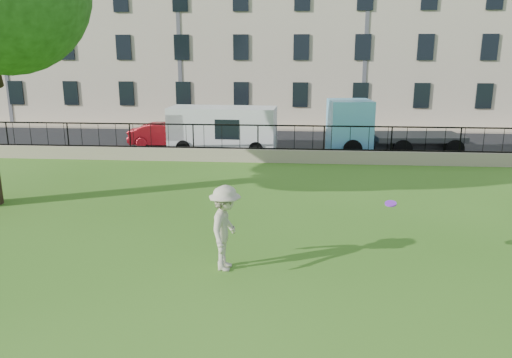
# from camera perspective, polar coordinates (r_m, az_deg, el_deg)

# --- Properties ---
(ground) EXTENTS (120.00, 120.00, 0.00)m
(ground) POSITION_cam_1_polar(r_m,az_deg,el_deg) (11.72, -4.48, -10.75)
(ground) COLOR #336818
(ground) RESTS_ON ground
(retaining_wall) EXTENTS (50.00, 0.40, 0.60)m
(retaining_wall) POSITION_cam_1_polar(r_m,az_deg,el_deg) (23.01, 0.22, 2.71)
(retaining_wall) COLOR tan
(retaining_wall) RESTS_ON ground
(iron_railing) EXTENTS (50.00, 0.05, 1.13)m
(iron_railing) POSITION_cam_1_polar(r_m,az_deg,el_deg) (22.86, 0.22, 4.81)
(iron_railing) COLOR black
(iron_railing) RESTS_ON retaining_wall
(street) EXTENTS (60.00, 9.00, 0.01)m
(street) POSITION_cam_1_polar(r_m,az_deg,el_deg) (27.67, 0.99, 4.09)
(street) COLOR black
(street) RESTS_ON ground
(sidewalk) EXTENTS (60.00, 1.40, 0.12)m
(sidewalk) POSITION_cam_1_polar(r_m,az_deg,el_deg) (32.78, 1.59, 5.81)
(sidewalk) COLOR tan
(sidewalk) RESTS_ON ground
(building_row) EXTENTS (56.40, 10.40, 13.80)m
(building_row) POSITION_cam_1_polar(r_m,az_deg,el_deg) (38.12, 2.16, 17.35)
(building_row) COLOR #B5A390
(building_row) RESTS_ON ground
(man) EXTENTS (0.87, 1.37, 2.02)m
(man) POSITION_cam_1_polar(r_m,az_deg,el_deg) (11.59, -3.51, -5.61)
(man) COLOR #BDB399
(man) RESTS_ON ground
(frisbee) EXTENTS (0.33, 0.32, 0.12)m
(frisbee) POSITION_cam_1_polar(r_m,az_deg,el_deg) (12.13, 15.14, -2.72)
(frisbee) COLOR purple
(red_sedan) EXTENTS (3.88, 1.66, 1.24)m
(red_sedan) POSITION_cam_1_polar(r_m,az_deg,el_deg) (27.15, -10.38, 4.97)
(red_sedan) COLOR red
(red_sedan) RESTS_ON street
(white_van) EXTENTS (5.42, 2.30, 2.24)m
(white_van) POSITION_cam_1_polar(r_m,az_deg,el_deg) (25.44, -3.81, 5.69)
(white_van) COLOR silver
(white_van) RESTS_ON street
(blue_truck) EXTENTS (6.52, 2.80, 2.66)m
(blue_truck) POSITION_cam_1_polar(r_m,az_deg,el_deg) (25.57, 15.42, 5.72)
(blue_truck) COLOR #62B7E5
(blue_truck) RESTS_ON street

